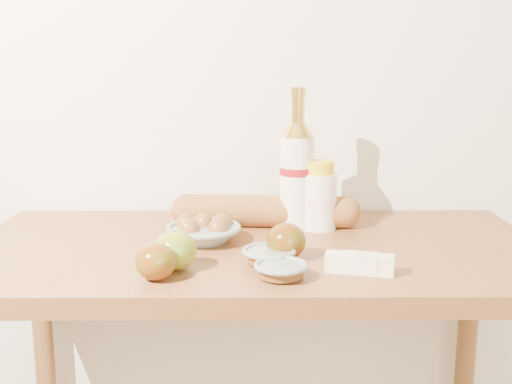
# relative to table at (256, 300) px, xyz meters

# --- Properties ---
(back_wall) EXTENTS (3.50, 0.02, 2.60)m
(back_wall) POSITION_rel_table_xyz_m (0.00, 0.33, 0.52)
(back_wall) COLOR white
(back_wall) RESTS_ON ground
(table) EXTENTS (1.20, 0.60, 0.90)m
(table) POSITION_rel_table_xyz_m (0.00, 0.00, 0.00)
(table) COLOR #955C30
(table) RESTS_ON ground
(bourbon_bottle) EXTENTS (0.09, 0.09, 0.32)m
(bourbon_bottle) POSITION_rel_table_xyz_m (0.09, 0.14, 0.25)
(bourbon_bottle) COLOR white
(bourbon_bottle) RESTS_ON table
(cream_bottle) EXTENTS (0.08, 0.08, 0.16)m
(cream_bottle) POSITION_rel_table_xyz_m (0.14, 0.13, 0.20)
(cream_bottle) COLOR white
(cream_bottle) RESTS_ON table
(egg_bowl) EXTENTS (0.17, 0.17, 0.06)m
(egg_bowl) POSITION_rel_table_xyz_m (-0.11, 0.02, 0.15)
(egg_bowl) COLOR gray
(egg_bowl) RESTS_ON table
(baguette) EXTENTS (0.44, 0.10, 0.07)m
(baguette) POSITION_rel_table_xyz_m (0.02, 0.15, 0.16)
(baguette) COLOR #A76A33
(baguette) RESTS_ON table
(apple_yellowgreen) EXTENTS (0.10, 0.10, 0.07)m
(apple_yellowgreen) POSITION_rel_table_xyz_m (-0.15, -0.16, 0.16)
(apple_yellowgreen) COLOR olive
(apple_yellowgreen) RESTS_ON table
(apple_redgreen_front) EXTENTS (0.09, 0.09, 0.07)m
(apple_redgreen_front) POSITION_rel_table_xyz_m (-0.18, -0.21, 0.16)
(apple_redgreen_front) COLOR #960B08
(apple_redgreen_front) RESTS_ON table
(apple_redgreen_right) EXTENTS (0.10, 0.10, 0.07)m
(apple_redgreen_right) POSITION_rel_table_xyz_m (0.06, -0.09, 0.16)
(apple_redgreen_right) COLOR maroon
(apple_redgreen_right) RESTS_ON table
(sugar_bowl) EXTENTS (0.13, 0.13, 0.03)m
(sugar_bowl) POSITION_rel_table_xyz_m (0.04, -0.21, 0.14)
(sugar_bowl) COLOR gray
(sugar_bowl) RESTS_ON table
(syrup_bowl) EXTENTS (0.11, 0.11, 0.03)m
(syrup_bowl) POSITION_rel_table_xyz_m (0.02, -0.12, 0.14)
(syrup_bowl) COLOR gray
(syrup_bowl) RESTS_ON table
(butter_stick) EXTENTS (0.13, 0.06, 0.04)m
(butter_stick) POSITION_rel_table_xyz_m (0.19, -0.18, 0.14)
(butter_stick) COLOR #EFE9B9
(butter_stick) RESTS_ON table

